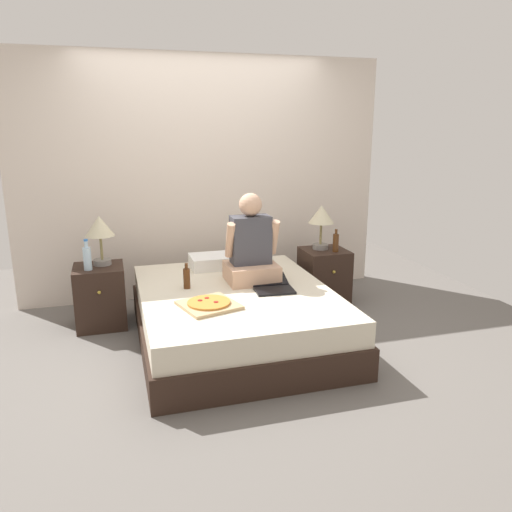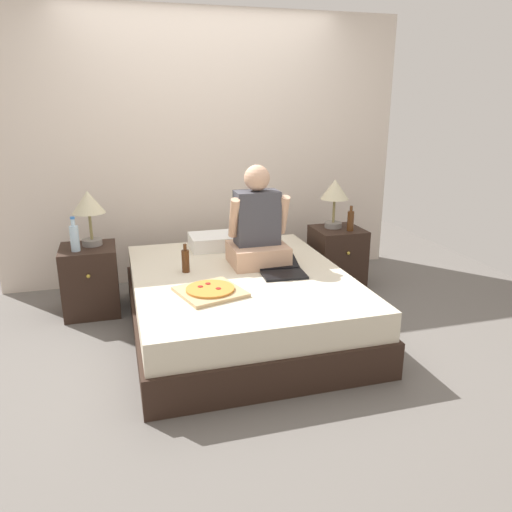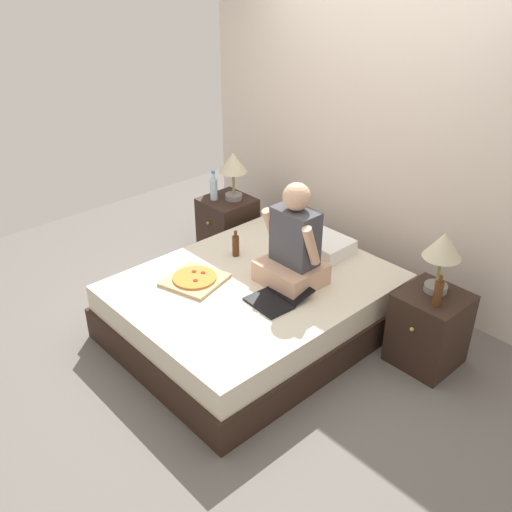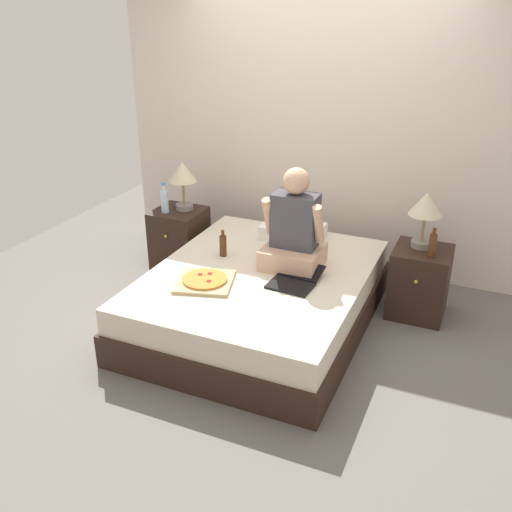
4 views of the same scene
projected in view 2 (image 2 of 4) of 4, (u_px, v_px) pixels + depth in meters
The scene contains 14 objects.
ground_plane at pixel (241, 329), 3.89m from camera, with size 5.86×5.86×0.00m, color #66605B.
wall_back at pixel (204, 150), 4.76m from camera, with size 3.86×0.12×2.50m, color beige.
bed at pixel (240, 302), 3.82m from camera, with size 1.61×2.01×0.46m.
nightstand_left at pixel (91, 280), 4.12m from camera, with size 0.44×0.47×0.57m.
lamp_on_left_nightstand at pixel (88, 206), 4.00m from camera, with size 0.26×0.26×0.45m.
water_bottle at pixel (75, 237), 3.90m from camera, with size 0.07×0.07×0.28m.
nightstand_right at pixel (337, 258), 4.70m from camera, with size 0.44×0.47×0.57m.
lamp_on_right_nightstand at pixel (335, 193), 4.56m from camera, with size 0.26×0.26×0.45m.
beer_bottle at pixel (351, 220), 4.52m from camera, with size 0.06×0.06×0.23m.
pillow at pixel (220, 241), 4.40m from camera, with size 0.52×0.34×0.12m, color white.
person_seated at pixel (257, 228), 3.90m from camera, with size 0.47×0.40×0.78m.
laptop at pixel (282, 270), 3.76m from camera, with size 0.34×0.44×0.07m.
pizza_box at pixel (210, 291), 3.36m from camera, with size 0.50×0.50×0.05m.
beer_bottle_on_bed at pixel (186, 260), 3.76m from camera, with size 0.06×0.06×0.22m.
Camera 2 is at (-0.86, -3.43, 1.71)m, focal length 35.00 mm.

